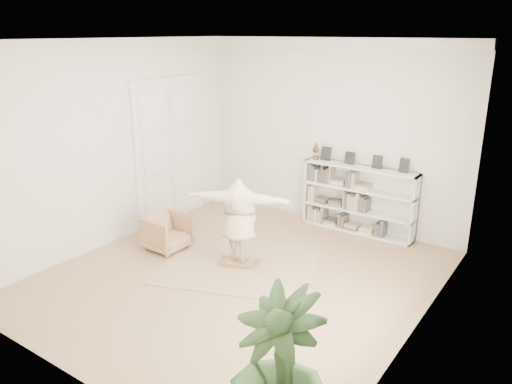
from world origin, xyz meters
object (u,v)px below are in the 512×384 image
at_px(bookshelf, 358,200).
at_px(person, 239,218).
at_px(rocker_board, 240,262).
at_px(houseplant, 278,373).
at_px(armchair, 167,232).

height_order(bookshelf, person, bookshelf).
height_order(rocker_board, person, person).
distance_m(rocker_board, person, 0.77).
xyz_separation_m(rocker_board, person, (-0.00, 0.00, 0.77)).
bearing_deg(person, houseplant, 111.08).
bearing_deg(bookshelf, person, -111.22).
xyz_separation_m(bookshelf, houseplant, (1.56, -5.32, 0.17)).
height_order(armchair, person, person).
height_order(person, houseplant, houseplant).
height_order(bookshelf, houseplant, bookshelf).
bearing_deg(armchair, rocker_board, -80.84).
height_order(bookshelf, rocker_board, bookshelf).
relative_size(armchair, houseplant, 0.44).
relative_size(rocker_board, person, 0.32).
bearing_deg(rocker_board, armchair, 166.75).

